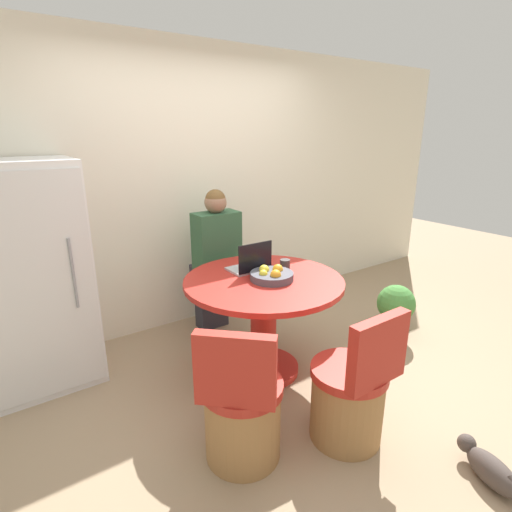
{
  "coord_description": "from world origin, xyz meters",
  "views": [
    {
      "loc": [
        -1.72,
        -1.92,
        1.83
      ],
      "look_at": [
        -0.09,
        0.41,
        0.93
      ],
      "focal_mm": 28.0,
      "sensor_mm": 36.0,
      "label": 1
    }
  ],
  "objects_px": {
    "dining_table": "(264,308)",
    "cat": "(489,468)",
    "person_seated": "(215,256)",
    "potted_plant": "(396,309)",
    "chair_near_left_corner": "(242,414)",
    "laptop": "(250,264)",
    "chair_near_camera": "(350,397)",
    "fruit_bowl": "(272,275)",
    "refrigerator": "(32,278)"
  },
  "relations": [
    {
      "from": "refrigerator",
      "to": "person_seated",
      "type": "height_order",
      "value": "refrigerator"
    },
    {
      "from": "dining_table",
      "to": "laptop",
      "type": "distance_m",
      "value": 0.35
    },
    {
      "from": "refrigerator",
      "to": "laptop",
      "type": "xyz_separation_m",
      "value": [
        1.43,
        -0.66,
        0.01
      ]
    },
    {
      "from": "chair_near_camera",
      "to": "chair_near_left_corner",
      "type": "bearing_deg",
      "value": -21.79
    },
    {
      "from": "fruit_bowl",
      "to": "potted_plant",
      "type": "height_order",
      "value": "fruit_bowl"
    },
    {
      "from": "person_seated",
      "to": "potted_plant",
      "type": "xyz_separation_m",
      "value": [
        1.28,
        -1.05,
        -0.46
      ]
    },
    {
      "from": "refrigerator",
      "to": "fruit_bowl",
      "type": "distance_m",
      "value": 1.71
    },
    {
      "from": "dining_table",
      "to": "chair_near_left_corner",
      "type": "distance_m",
      "value": 0.93
    },
    {
      "from": "dining_table",
      "to": "chair_near_camera",
      "type": "xyz_separation_m",
      "value": [
        -0.0,
        -0.89,
        -0.25
      ]
    },
    {
      "from": "refrigerator",
      "to": "chair_near_left_corner",
      "type": "xyz_separation_m",
      "value": [
        0.8,
        -1.5,
        -0.53
      ]
    },
    {
      "from": "dining_table",
      "to": "laptop",
      "type": "bearing_deg",
      "value": 85.61
    },
    {
      "from": "laptop",
      "to": "potted_plant",
      "type": "height_order",
      "value": "laptop"
    },
    {
      "from": "fruit_bowl",
      "to": "chair_near_camera",
      "type": "bearing_deg",
      "value": -92.59
    },
    {
      "from": "chair_near_left_corner",
      "to": "laptop",
      "type": "distance_m",
      "value": 1.18
    },
    {
      "from": "person_seated",
      "to": "chair_near_left_corner",
      "type": "bearing_deg",
      "value": 65.74
    },
    {
      "from": "refrigerator",
      "to": "potted_plant",
      "type": "bearing_deg",
      "value": -21.75
    },
    {
      "from": "refrigerator",
      "to": "cat",
      "type": "distance_m",
      "value": 3.1
    },
    {
      "from": "dining_table",
      "to": "cat",
      "type": "relative_size",
      "value": 2.71
    },
    {
      "from": "person_seated",
      "to": "potted_plant",
      "type": "distance_m",
      "value": 1.72
    },
    {
      "from": "person_seated",
      "to": "fruit_bowl",
      "type": "height_order",
      "value": "person_seated"
    },
    {
      "from": "cat",
      "to": "person_seated",
      "type": "bearing_deg",
      "value": 25.47
    },
    {
      "from": "chair_near_left_corner",
      "to": "person_seated",
      "type": "bearing_deg",
      "value": -70.56
    },
    {
      "from": "person_seated",
      "to": "chair_near_camera",
      "type": "bearing_deg",
      "value": 88.49
    },
    {
      "from": "refrigerator",
      "to": "chair_near_left_corner",
      "type": "distance_m",
      "value": 1.78
    },
    {
      "from": "fruit_bowl",
      "to": "cat",
      "type": "xyz_separation_m",
      "value": [
        0.35,
        -1.5,
        -0.73
      ]
    },
    {
      "from": "cat",
      "to": "refrigerator",
      "type": "bearing_deg",
      "value": 54.01
    },
    {
      "from": "fruit_bowl",
      "to": "cat",
      "type": "bearing_deg",
      "value": -76.84
    },
    {
      "from": "dining_table",
      "to": "chair_near_left_corner",
      "type": "height_order",
      "value": "chair_near_left_corner"
    },
    {
      "from": "refrigerator",
      "to": "potted_plant",
      "type": "distance_m",
      "value": 3.0
    },
    {
      "from": "chair_near_camera",
      "to": "laptop",
      "type": "relative_size",
      "value": 2.96
    },
    {
      "from": "chair_near_left_corner",
      "to": "cat",
      "type": "height_order",
      "value": "chair_near_left_corner"
    },
    {
      "from": "person_seated",
      "to": "cat",
      "type": "bearing_deg",
      "value": 98.27
    },
    {
      "from": "dining_table",
      "to": "cat",
      "type": "bearing_deg",
      "value": -75.98
    },
    {
      "from": "fruit_bowl",
      "to": "potted_plant",
      "type": "bearing_deg",
      "value": -8.19
    },
    {
      "from": "refrigerator",
      "to": "fruit_bowl",
      "type": "height_order",
      "value": "refrigerator"
    },
    {
      "from": "potted_plant",
      "to": "cat",
      "type": "bearing_deg",
      "value": -125.3
    },
    {
      "from": "chair_near_left_corner",
      "to": "cat",
      "type": "bearing_deg",
      "value": -178.46
    },
    {
      "from": "chair_near_camera",
      "to": "potted_plant",
      "type": "distance_m",
      "value": 1.48
    },
    {
      "from": "fruit_bowl",
      "to": "cat",
      "type": "height_order",
      "value": "fruit_bowl"
    },
    {
      "from": "laptop",
      "to": "fruit_bowl",
      "type": "bearing_deg",
      "value": 94.91
    },
    {
      "from": "dining_table",
      "to": "laptop",
      "type": "relative_size",
      "value": 3.96
    },
    {
      "from": "refrigerator",
      "to": "dining_table",
      "type": "bearing_deg",
      "value": -31.2
    },
    {
      "from": "potted_plant",
      "to": "chair_near_left_corner",
      "type": "bearing_deg",
      "value": -168.06
    },
    {
      "from": "laptop",
      "to": "chair_near_left_corner",
      "type": "bearing_deg",
      "value": 53.13
    },
    {
      "from": "chair_near_camera",
      "to": "person_seated",
      "type": "relative_size",
      "value": 0.66
    },
    {
      "from": "laptop",
      "to": "dining_table",
      "type": "bearing_deg",
      "value": 85.61
    },
    {
      "from": "chair_near_left_corner",
      "to": "laptop",
      "type": "bearing_deg",
      "value": -83.17
    },
    {
      "from": "chair_near_left_corner",
      "to": "refrigerator",
      "type": "bearing_deg",
      "value": -18.25
    },
    {
      "from": "dining_table",
      "to": "potted_plant",
      "type": "distance_m",
      "value": 1.37
    },
    {
      "from": "chair_near_left_corner",
      "to": "person_seated",
      "type": "height_order",
      "value": "person_seated"
    }
  ]
}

